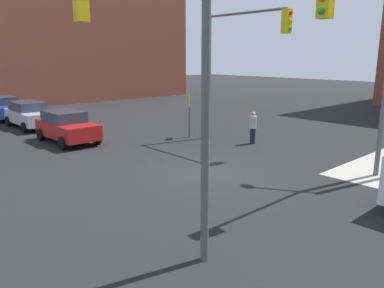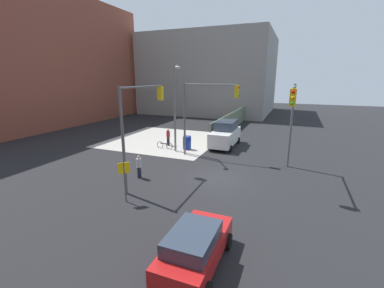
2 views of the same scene
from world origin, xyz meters
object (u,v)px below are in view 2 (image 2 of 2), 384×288
at_px(traffic_signal_nw_corner, 140,115).
at_px(mailbox_blue, 187,142).
at_px(coupe_red, 195,246).
at_px(street_lamp_corner, 175,103).
at_px(pedestrian_crossing, 168,137).
at_px(traffic_signal_ne_corner, 205,106).
at_px(smokestack, 125,73).
at_px(traffic_signal_se_corner, 292,112).
at_px(van_white_delivery, 225,134).
at_px(pedestrian_waiting, 139,166).
at_px(bicycle_leaning_on_fence, 165,145).

bearing_deg(traffic_signal_nw_corner, mailbox_blue, 3.25).
height_order(traffic_signal_nw_corner, coupe_red, traffic_signal_nw_corner).
relative_size(street_lamp_corner, pedestrian_crossing, 4.47).
distance_m(traffic_signal_ne_corner, mailbox_blue, 4.83).
bearing_deg(traffic_signal_ne_corner, pedestrian_crossing, 64.34).
bearing_deg(traffic_signal_ne_corner, smokestack, 46.04).
xyz_separation_m(traffic_signal_nw_corner, traffic_signal_se_corner, (5.01, -9.00, 0.03)).
relative_size(smokestack, traffic_signal_se_corner, 2.45).
relative_size(traffic_signal_nw_corner, van_white_delivery, 1.20).
bearing_deg(traffic_signal_ne_corner, mailbox_blue, 54.55).
distance_m(smokestack, street_lamp_corner, 35.82).
xyz_separation_m(traffic_signal_nw_corner, street_lamp_corner, (7.49, 1.10, 0.10)).
height_order(traffic_signal_nw_corner, pedestrian_crossing, traffic_signal_nw_corner).
xyz_separation_m(traffic_signal_se_corner, pedestrian_waiting, (-4.41, 9.70, -3.78)).
height_order(smokestack, coupe_red, smokestack).
distance_m(traffic_signal_se_corner, van_white_delivery, 9.61).
bearing_deg(traffic_signal_nw_corner, pedestrian_crossing, 17.14).
bearing_deg(coupe_red, van_white_delivery, 11.29).
height_order(traffic_signal_ne_corner, bicycle_leaning_on_fence, traffic_signal_ne_corner).
bearing_deg(mailbox_blue, smokestack, 45.33).
relative_size(smokestack, bicycle_leaning_on_fence, 9.09).
distance_m(traffic_signal_se_corner, traffic_signal_ne_corner, 7.41).
xyz_separation_m(street_lamp_corner, van_white_delivery, (3.95, -3.80, -3.42)).
bearing_deg(van_white_delivery, traffic_signal_se_corner, -135.59).
distance_m(smokestack, coupe_red, 51.28).
height_order(mailbox_blue, coupe_red, coupe_red).
xyz_separation_m(traffic_signal_ne_corner, street_lamp_corner, (0.39, 2.99, 0.10)).
xyz_separation_m(traffic_signal_nw_corner, traffic_signal_ne_corner, (7.10, -1.89, -0.00)).
xyz_separation_m(van_white_delivery, pedestrian_crossing, (-2.04, 5.60, -0.35)).
distance_m(traffic_signal_ne_corner, van_white_delivery, 5.52).
relative_size(traffic_signal_se_corner, street_lamp_corner, 0.81).
bearing_deg(coupe_red, traffic_signal_ne_corner, 18.08).
distance_m(pedestrian_crossing, bicycle_leaning_on_fence, 1.35).
bearing_deg(pedestrian_crossing, traffic_signal_se_corner, 88.21).
relative_size(pedestrian_crossing, bicycle_leaning_on_fence, 1.02).
bearing_deg(pedestrian_crossing, bicycle_leaning_on_fence, 28.10).
height_order(traffic_signal_se_corner, pedestrian_crossing, traffic_signal_se_corner).
distance_m(street_lamp_corner, pedestrian_waiting, 7.90).
height_order(mailbox_blue, van_white_delivery, van_white_delivery).
relative_size(coupe_red, pedestrian_crossing, 2.32).
distance_m(van_white_delivery, pedestrian_crossing, 5.97).
bearing_deg(street_lamp_corner, pedestrian_crossing, 43.28).
xyz_separation_m(pedestrian_crossing, bicycle_leaning_on_fence, (-1.20, -0.20, -0.59)).
xyz_separation_m(smokestack, traffic_signal_se_corner, (-28.51, -34.50, -3.32)).
height_order(traffic_signal_ne_corner, van_white_delivery, traffic_signal_ne_corner).
bearing_deg(pedestrian_waiting, van_white_delivery, -26.08).
distance_m(coupe_red, pedestrian_crossing, 18.02).
bearing_deg(mailbox_blue, bicycle_leaning_on_fence, 105.28).
bearing_deg(traffic_signal_se_corner, van_white_delivery, 44.41).
relative_size(traffic_signal_se_corner, bicycle_leaning_on_fence, 3.71).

